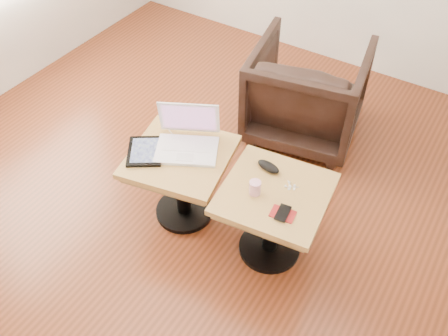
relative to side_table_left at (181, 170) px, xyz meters
The scene contains 11 objects.
room_shell 0.96m from the side_table_left, 21.60° to the left, with size 4.52×4.52×2.71m.
side_table_left is the anchor object (origin of this frame).
side_table_right 0.63m from the side_table_left, ahead, with size 0.65×0.65×0.53m.
laptop 0.20m from the side_table_left, 90.98° to the left, with size 0.47×0.44×0.26m.
tablet 0.25m from the side_table_left, 152.41° to the right, with size 0.32×0.33×0.02m.
charging_adapter 0.32m from the side_table_left, 144.91° to the left, with size 0.04×0.04×0.02m, color white.
glasses_case 0.56m from the side_table_left, 18.50° to the left, with size 0.15×0.06×0.05m, color black.
striped_cup 0.57m from the side_table_left, ahead, with size 0.07×0.07×0.09m, color pink.
earbuds_tangle 0.71m from the side_table_left, ahead, with size 0.07×0.06×0.01m.
phone_on_sleeve 0.76m from the side_table_left, ahead, with size 0.14×0.12×0.02m.
armchair 1.23m from the side_table_left, 76.18° to the left, with size 0.80×0.82×0.75m, color black.
Camera 1 is at (1.26, -1.76, 2.58)m, focal length 40.00 mm.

